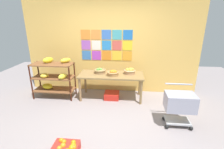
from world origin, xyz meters
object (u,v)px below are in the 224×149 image
at_px(fruit_basket_left, 100,71).
at_px(fruit_basket_right, 113,73).
at_px(fruit_basket_back_left, 130,71).
at_px(shopping_cart, 180,103).
at_px(orange_crate_foreground, 66,149).
at_px(banana_shelf_unit, 53,76).
at_px(display_table, 111,77).
at_px(produce_crate_under_table, 112,95).

relative_size(fruit_basket_left, fruit_basket_right, 1.00).
height_order(fruit_basket_back_left, shopping_cart, fruit_basket_back_left).
bearing_deg(orange_crate_foreground, fruit_basket_back_left, 65.37).
height_order(banana_shelf_unit, shopping_cart, banana_shelf_unit).
height_order(display_table, shopping_cart, shopping_cart).
height_order(produce_crate_under_table, shopping_cart, shopping_cart).
height_order(fruit_basket_left, orange_crate_foreground, fruit_basket_left).
xyz_separation_m(display_table, fruit_basket_back_left, (0.49, 0.10, 0.15)).
relative_size(fruit_basket_right, orange_crate_foreground, 0.77).
height_order(fruit_basket_left, fruit_basket_right, fruit_basket_right).
xyz_separation_m(banana_shelf_unit, fruit_basket_right, (1.63, -0.01, 0.15)).
distance_m(banana_shelf_unit, fruit_basket_right, 1.63).
relative_size(display_table, fruit_basket_left, 5.35).
bearing_deg(orange_crate_foreground, shopping_cart, 26.32).
relative_size(display_table, fruit_basket_right, 5.35).
height_order(fruit_basket_back_left, fruit_basket_right, fruit_basket_back_left).
bearing_deg(fruit_basket_left, fruit_basket_back_left, 1.76).
bearing_deg(banana_shelf_unit, shopping_cart, -18.40).
height_order(banana_shelf_unit, produce_crate_under_table, banana_shelf_unit).
bearing_deg(fruit_basket_back_left, produce_crate_under_table, -164.44).
distance_m(display_table, produce_crate_under_table, 0.52).
distance_m(fruit_basket_back_left, orange_crate_foreground, 2.48).
bearing_deg(fruit_basket_back_left, display_table, -168.66).
bearing_deg(produce_crate_under_table, display_table, 124.12).
xyz_separation_m(fruit_basket_right, shopping_cart, (1.42, -1.01, -0.26)).
height_order(fruit_basket_left, shopping_cart, same).
height_order(fruit_basket_left, fruit_basket_back_left, fruit_basket_back_left).
bearing_deg(fruit_basket_right, fruit_basket_left, 156.08).
height_order(display_table, produce_crate_under_table, display_table).
bearing_deg(display_table, fruit_basket_right, -58.14).
height_order(banana_shelf_unit, fruit_basket_left, banana_shelf_unit).
bearing_deg(display_table, banana_shelf_unit, -177.09).
xyz_separation_m(orange_crate_foreground, shopping_cart, (1.99, 0.98, 0.40)).
bearing_deg(shopping_cart, fruit_basket_back_left, 119.45).
bearing_deg(fruit_basket_back_left, fruit_basket_right, -156.76).
height_order(fruit_basket_right, shopping_cart, fruit_basket_right).
height_order(banana_shelf_unit, fruit_basket_right, banana_shelf_unit).
bearing_deg(fruit_basket_right, shopping_cart, -35.28).
bearing_deg(produce_crate_under_table, fruit_basket_back_left, 15.56).
bearing_deg(shopping_cart, display_table, 133.22).
height_order(banana_shelf_unit, orange_crate_foreground, banana_shelf_unit).
distance_m(banana_shelf_unit, produce_crate_under_table, 1.68).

